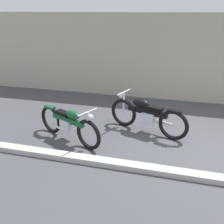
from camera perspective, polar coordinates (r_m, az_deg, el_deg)
ground_plane at (r=6.41m, az=19.16°, el=-7.75°), size 40.00×40.00×0.00m
building_wall at (r=9.30m, az=19.18°, el=11.11°), size 18.00×0.30×2.97m
curb_strip at (r=5.34m, az=19.92°, el=-13.53°), size 18.00×0.24×0.12m
motorcycle_green at (r=6.31m, az=-9.66°, el=-2.57°), size 1.96×1.04×0.95m
motorcycle_black at (r=6.71m, az=7.73°, el=-0.69°), size 2.14×0.97×1.01m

